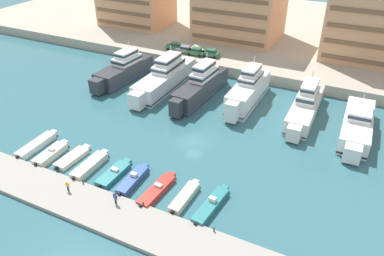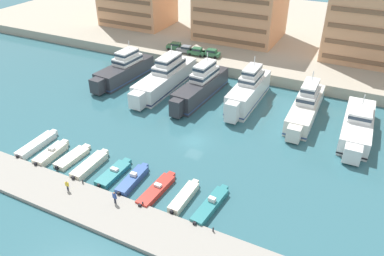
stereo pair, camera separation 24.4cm
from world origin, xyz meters
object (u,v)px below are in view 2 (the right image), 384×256
Objects in this scene: yacht_white_center_right at (358,125)px; car_green_mid_left at (197,51)px; motorboat_blue_center_right at (133,180)px; yacht_white_center_left at (248,91)px; car_green_far_left at (175,46)px; motorboat_cream_mid_left at (73,157)px; car_green_center_left at (211,53)px; motorboat_cream_left at (51,153)px; car_grey_left at (186,49)px; motorboat_red_mid_right at (157,190)px; motorboat_cream_center_left at (90,165)px; yacht_charcoal_far_left at (124,70)px; motorboat_teal_far_right at (211,205)px; pedestrian_mid_deck at (67,185)px; yacht_ivory_center at (306,105)px; pedestrian_near_edge at (115,197)px; motorboat_white_far_left at (37,144)px; motorboat_teal_center at (114,173)px; yacht_white_left at (166,77)px; motorboat_cream_right at (184,197)px; yacht_charcoal_mid_left at (201,86)px.

yacht_white_center_right is 4.49× the size of car_green_mid_left.
yacht_white_center_right is at bearing 45.96° from motorboat_blue_center_right.
car_green_far_left is (-23.22, 14.00, 0.68)m from yacht_white_center_left.
car_green_center_left reaches higher than motorboat_cream_mid_left.
car_grey_left reaches higher than motorboat_cream_left.
car_green_mid_left is at bearing -169.45° from car_green_center_left.
motorboat_cream_center_left is at bearing 179.04° from motorboat_red_mid_right.
car_green_center_left is at bearing 48.26° from yacht_charcoal_far_left.
motorboat_cream_mid_left is at bearing -90.44° from car_green_mid_left.
pedestrian_mid_deck is at bearing -161.88° from motorboat_teal_far_right.
car_grey_left is at bearing 156.69° from yacht_ivory_center.
motorboat_white_far_left is at bearing 164.24° from pedestrian_near_edge.
motorboat_teal_center is at bearing 62.01° from pedestrian_mid_deck.
yacht_ivory_center is at bearing 39.00° from motorboat_white_far_left.
yacht_white_left reaches higher than yacht_ivory_center.
yacht_white_left reaches higher than yacht_white_center_right.
yacht_white_left reaches higher than motorboat_blue_center_right.
motorboat_teal_center is (17.61, -27.75, -1.86)m from yacht_charcoal_far_left.
yacht_ivory_center is at bearing 59.70° from motorboat_blue_center_right.
motorboat_cream_left is at bearing -178.73° from motorboat_teal_far_right.
motorboat_red_mid_right is (-22.01, -27.08, -1.36)m from yacht_white_center_right.
motorboat_blue_center_right is 1.66× the size of car_green_far_left.
motorboat_cream_left is at bearing -136.90° from yacht_ivory_center.
yacht_white_center_left reaches higher than yacht_white_center_right.
yacht_charcoal_far_left is at bearing 122.41° from motorboat_teal_center.
car_green_mid_left reaches higher than motorboat_teal_far_right.
motorboat_cream_left reaches higher than motorboat_white_far_left.
yacht_white_center_right reaches higher than pedestrian_near_edge.
pedestrian_mid_deck is (14.55, -33.52, -0.79)m from yacht_charcoal_far_left.
motorboat_cream_center_left is (3.73, -28.41, -1.79)m from yacht_white_left.
motorboat_cream_right is 0.85× the size of motorboat_teal_far_right.
yacht_ivory_center is 1.04× the size of yacht_white_center_right.
motorboat_white_far_left is at bearing -104.39° from car_green_center_left.
motorboat_cream_mid_left is at bearing 127.88° from pedestrian_mid_deck.
yacht_white_center_right reaches higher than car_green_center_left.
yacht_white_center_right reaches higher than motorboat_cream_left.
pedestrian_near_edge is (-25.29, -31.69, -0.19)m from yacht_white_center_right.
car_green_center_left is (3.64, 14.62, 0.95)m from yacht_white_left.
pedestrian_mid_deck is at bearing -84.69° from car_green_mid_left.
motorboat_cream_left is 0.99× the size of motorboat_cream_right.
yacht_white_center_left is 34.62m from pedestrian_near_edge.
car_green_mid_left reaches higher than motorboat_cream_right.
pedestrian_mid_deck is (-7.04, -0.80, -0.12)m from pedestrian_near_edge.
pedestrian_mid_deck is (-12.62, -34.95, -1.12)m from yacht_white_center_left.
yacht_charcoal_far_left is 39.21m from pedestrian_near_edge.
motorboat_cream_right is at bearing -0.97° from motorboat_white_far_left.
yacht_charcoal_mid_left is at bearing 72.53° from motorboat_cream_mid_left.
car_green_far_left is 2.40× the size of pedestrian_near_edge.
car_grey_left is (-17.69, 42.69, 2.85)m from motorboat_red_mid_right.
yacht_charcoal_mid_left reaches higher than motorboat_cream_center_left.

